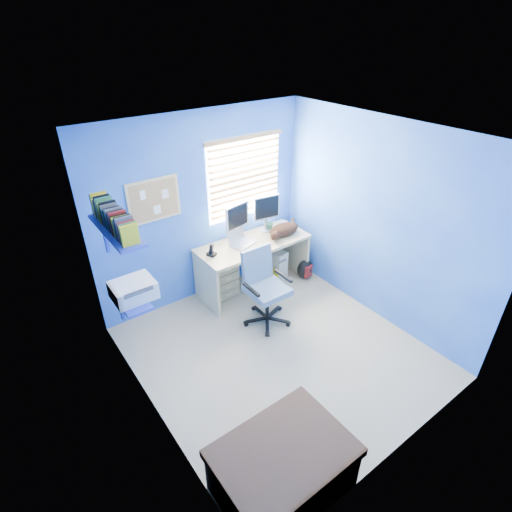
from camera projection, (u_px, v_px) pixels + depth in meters
floor at (278, 352)px, 4.71m from camera, size 3.00×3.20×0.00m
ceiling at (287, 138)px, 3.43m from camera, size 3.00×3.20×0.00m
wall_back at (203, 210)px, 5.17m from camera, size 3.00×0.01×2.50m
wall_front at (420, 352)px, 2.96m from camera, size 3.00×0.01×2.50m
wall_left at (143, 318)px, 3.30m from camera, size 0.01×3.20×2.50m
wall_right at (377, 223)px, 4.83m from camera, size 0.01×3.20×2.50m
desk at (253, 265)px, 5.67m from camera, size 1.58×0.65×0.74m
laptop at (242, 237)px, 5.37m from camera, size 0.39×0.34×0.22m
monitor_left at (237, 223)px, 5.39m from camera, size 0.42×0.20×0.54m
monitor_right at (266, 213)px, 5.64m from camera, size 0.41×0.18×0.54m
phone at (211, 250)px, 5.13m from camera, size 0.13×0.14×0.17m
mug at (270, 227)px, 5.77m from camera, size 0.10×0.09×0.10m
cd_spindle at (283, 224)px, 5.89m from camera, size 0.13×0.13×0.07m
cat at (284, 229)px, 5.62m from camera, size 0.54×0.41×0.17m
tower_pc at (273, 262)px, 6.01m from camera, size 0.25×0.46×0.45m
drawer_boxes at (223, 278)px, 5.56m from camera, size 0.35×0.28×0.54m
yellow_book at (274, 277)px, 5.85m from camera, size 0.03×0.17×0.24m
backpack at (305, 269)px, 5.98m from camera, size 0.29×0.25×0.30m
bed_corner at (283, 468)px, 3.23m from camera, size 1.03×0.73×0.49m
office_chair at (265, 296)px, 5.03m from camera, size 0.58×0.58×0.98m
window_blinds at (245, 178)px, 5.33m from camera, size 1.15×0.05×1.10m
corkboard at (154, 200)px, 4.67m from camera, size 0.64×0.02×0.52m
wall_shelves at (123, 256)px, 3.80m from camera, size 0.42×0.90×1.05m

